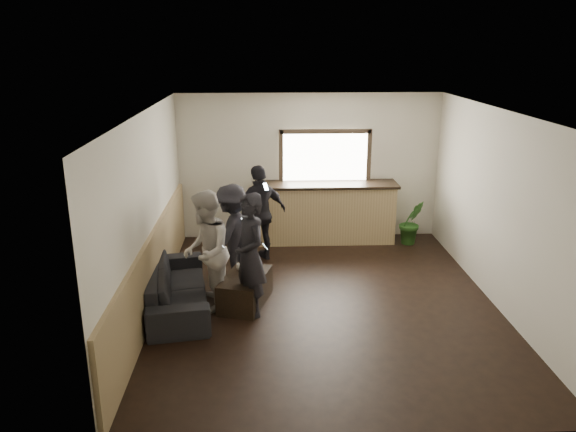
{
  "coord_description": "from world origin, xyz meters",
  "views": [
    {
      "loc": [
        -0.87,
        -7.56,
        3.7
      ],
      "look_at": [
        -0.52,
        0.4,
        1.22
      ],
      "focal_mm": 35.0,
      "sensor_mm": 36.0,
      "label": 1
    }
  ],
  "objects_px": {
    "potted_plant": "(411,222)",
    "person_c": "(232,234)",
    "cup_a": "(241,267)",
    "person_d": "(260,213)",
    "cup_b": "(252,276)",
    "person_a": "(250,255)",
    "person_b": "(206,252)",
    "bar_counter": "(325,209)",
    "coffee_table": "(245,290)",
    "sofa": "(177,287)"
  },
  "relations": [
    {
      "from": "cup_a",
      "to": "person_b",
      "type": "relative_size",
      "value": 0.07
    },
    {
      "from": "bar_counter",
      "to": "coffee_table",
      "type": "relative_size",
      "value": 2.7
    },
    {
      "from": "person_a",
      "to": "person_d",
      "type": "bearing_deg",
      "value": 151.45
    },
    {
      "from": "person_a",
      "to": "cup_a",
      "type": "bearing_deg",
      "value": 171.86
    },
    {
      "from": "sofa",
      "to": "person_c",
      "type": "relative_size",
      "value": 1.32
    },
    {
      "from": "coffee_table",
      "to": "person_d",
      "type": "distance_m",
      "value": 1.89
    },
    {
      "from": "potted_plant",
      "to": "cup_a",
      "type": "bearing_deg",
      "value": -144.62
    },
    {
      "from": "person_b",
      "to": "person_d",
      "type": "distance_m",
      "value": 2.03
    },
    {
      "from": "coffee_table",
      "to": "potted_plant",
      "type": "relative_size",
      "value": 1.18
    },
    {
      "from": "cup_a",
      "to": "person_d",
      "type": "height_order",
      "value": "person_d"
    },
    {
      "from": "cup_a",
      "to": "person_d",
      "type": "distance_m",
      "value": 1.61
    },
    {
      "from": "person_c",
      "to": "person_d",
      "type": "height_order",
      "value": "person_d"
    },
    {
      "from": "bar_counter",
      "to": "person_d",
      "type": "distance_m",
      "value": 1.57
    },
    {
      "from": "bar_counter",
      "to": "person_b",
      "type": "bearing_deg",
      "value": -125.37
    },
    {
      "from": "cup_a",
      "to": "person_a",
      "type": "height_order",
      "value": "person_a"
    },
    {
      "from": "cup_a",
      "to": "person_d",
      "type": "bearing_deg",
      "value": 79.35
    },
    {
      "from": "cup_b",
      "to": "sofa",
      "type": "bearing_deg",
      "value": 175.63
    },
    {
      "from": "cup_a",
      "to": "person_a",
      "type": "xyz_separation_m",
      "value": [
        0.16,
        -0.53,
        0.39
      ]
    },
    {
      "from": "cup_b",
      "to": "bar_counter",
      "type": "bearing_deg",
      "value": 64.36
    },
    {
      "from": "cup_b",
      "to": "person_c",
      "type": "relative_size",
      "value": 0.06
    },
    {
      "from": "cup_a",
      "to": "person_b",
      "type": "xyz_separation_m",
      "value": [
        -0.47,
        -0.34,
        0.38
      ]
    },
    {
      "from": "coffee_table",
      "to": "potted_plant",
      "type": "height_order",
      "value": "potted_plant"
    },
    {
      "from": "cup_a",
      "to": "person_c",
      "type": "relative_size",
      "value": 0.08
    },
    {
      "from": "person_c",
      "to": "person_d",
      "type": "distance_m",
      "value": 1.05
    },
    {
      "from": "person_a",
      "to": "sofa",
      "type": "bearing_deg",
      "value": -128.7
    },
    {
      "from": "cup_a",
      "to": "person_a",
      "type": "bearing_deg",
      "value": -73.19
    },
    {
      "from": "potted_plant",
      "to": "person_b",
      "type": "relative_size",
      "value": 0.49
    },
    {
      "from": "bar_counter",
      "to": "potted_plant",
      "type": "distance_m",
      "value": 1.65
    },
    {
      "from": "potted_plant",
      "to": "person_c",
      "type": "relative_size",
      "value": 0.53
    },
    {
      "from": "bar_counter",
      "to": "cup_b",
      "type": "height_order",
      "value": "bar_counter"
    },
    {
      "from": "person_c",
      "to": "person_d",
      "type": "bearing_deg",
      "value": -177.84
    },
    {
      "from": "cup_a",
      "to": "person_b",
      "type": "distance_m",
      "value": 0.69
    },
    {
      "from": "cup_a",
      "to": "bar_counter",
      "type": "bearing_deg",
      "value": 58.27
    },
    {
      "from": "sofa",
      "to": "potted_plant",
      "type": "height_order",
      "value": "potted_plant"
    },
    {
      "from": "bar_counter",
      "to": "cup_b",
      "type": "xyz_separation_m",
      "value": [
        -1.36,
        -2.83,
        -0.15
      ]
    },
    {
      "from": "cup_b",
      "to": "person_a",
      "type": "bearing_deg",
      "value": -95.14
    },
    {
      "from": "cup_a",
      "to": "person_c",
      "type": "bearing_deg",
      "value": 103.87
    },
    {
      "from": "cup_a",
      "to": "cup_b",
      "type": "height_order",
      "value": "cup_a"
    },
    {
      "from": "person_d",
      "to": "cup_b",
      "type": "bearing_deg",
      "value": 57.9
    },
    {
      "from": "coffee_table",
      "to": "person_a",
      "type": "xyz_separation_m",
      "value": [
        0.09,
        -0.31,
        0.66
      ]
    },
    {
      "from": "cup_b",
      "to": "person_b",
      "type": "distance_m",
      "value": 0.75
    },
    {
      "from": "coffee_table",
      "to": "person_a",
      "type": "bearing_deg",
      "value": -73.89
    },
    {
      "from": "coffee_table",
      "to": "person_c",
      "type": "xyz_separation_m",
      "value": [
        -0.22,
        0.81,
        0.58
      ]
    },
    {
      "from": "bar_counter",
      "to": "person_a",
      "type": "height_order",
      "value": "bar_counter"
    },
    {
      "from": "bar_counter",
      "to": "potted_plant",
      "type": "xyz_separation_m",
      "value": [
        1.62,
        -0.24,
        -0.22
      ]
    },
    {
      "from": "person_a",
      "to": "person_c",
      "type": "distance_m",
      "value": 1.16
    },
    {
      "from": "person_a",
      "to": "person_d",
      "type": "distance_m",
      "value": 2.08
    },
    {
      "from": "cup_a",
      "to": "person_b",
      "type": "height_order",
      "value": "person_b"
    },
    {
      "from": "potted_plant",
      "to": "person_d",
      "type": "height_order",
      "value": "person_d"
    },
    {
      "from": "cup_a",
      "to": "potted_plant",
      "type": "bearing_deg",
      "value": 35.38
    }
  ]
}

